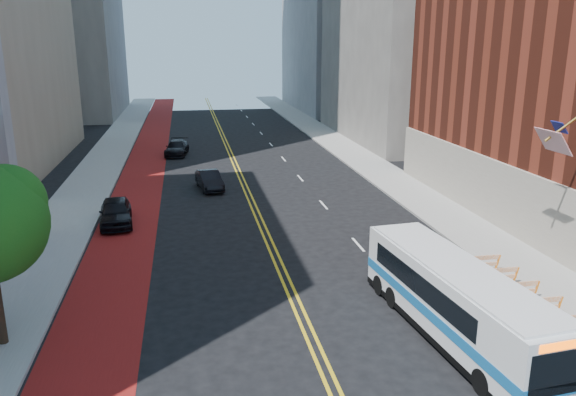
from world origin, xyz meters
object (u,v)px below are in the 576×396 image
Objects in this scene: transit_bus at (454,300)px; car_b at (209,180)px; car_a at (116,212)px; car_c at (177,148)px.

transit_bus reaches higher than car_b.
car_a is 22.01m from car_c.
car_b is at bearing 102.96° from transit_bus.
transit_bus is 21.67m from car_a.
transit_bus reaches higher than car_a.
car_c reaches higher than car_b.
transit_bus is at bearing -80.40° from car_b.
car_a is 1.09× the size of car_b.
car_c is at bearing 75.13° from car_a.
car_a reaches higher than car_b.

